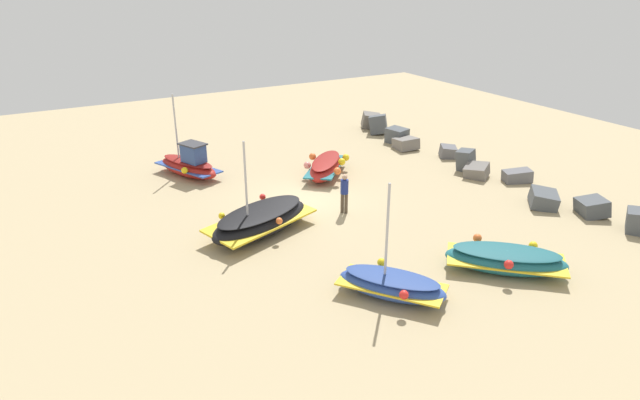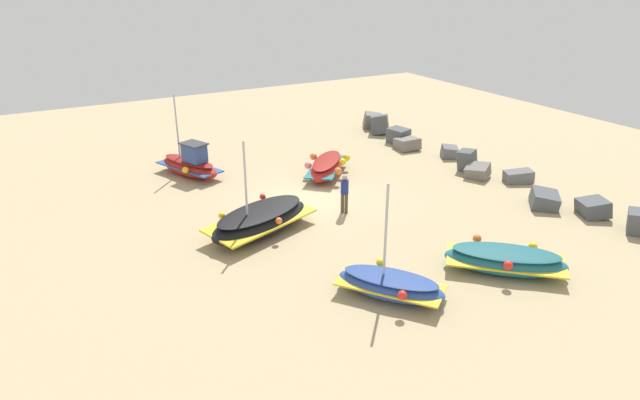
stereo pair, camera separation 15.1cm
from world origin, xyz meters
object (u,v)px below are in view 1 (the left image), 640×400
(fishing_boat_2, at_px, (506,259))
(person_walking, at_px, (344,191))
(fishing_boat_1, at_px, (189,165))
(fishing_boat_0, at_px, (261,220))
(fishing_boat_3, at_px, (326,166))
(fishing_boat_4, at_px, (392,284))

(fishing_boat_2, distance_m, person_walking, 6.97)
(fishing_boat_1, xyz_separation_m, fishing_boat_2, (13.96, 6.28, -0.14))
(fishing_boat_2, bearing_deg, fishing_boat_0, 174.32)
(fishing_boat_1, bearing_deg, fishing_boat_3, 38.22)
(fishing_boat_2, bearing_deg, fishing_boat_3, 135.83)
(fishing_boat_0, xyz_separation_m, person_walking, (-0.01, 3.70, 0.44))
(fishing_boat_3, xyz_separation_m, fishing_boat_4, (10.17, -3.61, -0.06))
(fishing_boat_1, relative_size, fishing_boat_2, 1.02)
(fishing_boat_4, distance_m, person_walking, 6.35)
(fishing_boat_1, bearing_deg, person_walking, 6.63)
(fishing_boat_0, xyz_separation_m, fishing_boat_4, (5.98, 1.66, -0.12))
(fishing_boat_0, relative_size, fishing_boat_1, 1.24)
(fishing_boat_3, bearing_deg, fishing_boat_2, 45.88)
(fishing_boat_4, relative_size, person_walking, 2.21)
(fishing_boat_4, xyz_separation_m, person_walking, (-5.99, 2.04, 0.56))
(fishing_boat_3, height_order, fishing_boat_4, fishing_boat_4)
(person_walking, bearing_deg, fishing_boat_2, 62.99)
(fishing_boat_3, height_order, person_walking, person_walking)
(fishing_boat_0, distance_m, person_walking, 3.72)
(fishing_boat_3, xyz_separation_m, person_walking, (4.18, -1.57, 0.50))
(fishing_boat_2, height_order, fishing_boat_4, fishing_boat_4)
(fishing_boat_0, relative_size, fishing_boat_3, 1.35)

